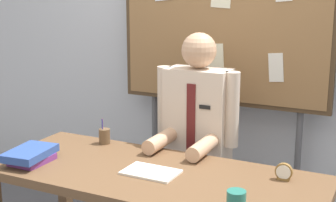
{
  "coord_description": "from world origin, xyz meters",
  "views": [
    {
      "loc": [
        1.16,
        -2.16,
        1.71
      ],
      "look_at": [
        0.0,
        0.18,
        1.09
      ],
      "focal_mm": 52.37,
      "sensor_mm": 36.0,
      "label": 1
    }
  ],
  "objects_px": {
    "desk": "(153,187)",
    "open_notebook": "(150,172)",
    "coffee_mug": "(236,200)",
    "book_stack": "(31,155)",
    "desk_clock": "(284,173)",
    "pen_holder": "(104,136)",
    "person": "(197,151)",
    "bulletin_board": "(223,29)"
  },
  "relations": [
    {
      "from": "bulletin_board",
      "to": "desk_clock",
      "type": "bearing_deg",
      "value": -51.92
    },
    {
      "from": "desk",
      "to": "bulletin_board",
      "type": "distance_m",
      "value": 1.28
    },
    {
      "from": "bulletin_board",
      "to": "desk",
      "type": "bearing_deg",
      "value": -90.01
    },
    {
      "from": "bulletin_board",
      "to": "coffee_mug",
      "type": "relative_size",
      "value": 22.47
    },
    {
      "from": "desk",
      "to": "open_notebook",
      "type": "bearing_deg",
      "value": -99.04
    },
    {
      "from": "desk",
      "to": "open_notebook",
      "type": "distance_m",
      "value": 0.09
    },
    {
      "from": "person",
      "to": "bulletin_board",
      "type": "relative_size",
      "value": 0.72
    },
    {
      "from": "book_stack",
      "to": "desk_clock",
      "type": "relative_size",
      "value": 3.48
    },
    {
      "from": "open_notebook",
      "to": "desk",
      "type": "bearing_deg",
      "value": 80.96
    },
    {
      "from": "open_notebook",
      "to": "person",
      "type": "bearing_deg",
      "value": 89.71
    },
    {
      "from": "desk",
      "to": "book_stack",
      "type": "height_order",
      "value": "book_stack"
    },
    {
      "from": "person",
      "to": "bulletin_board",
      "type": "bearing_deg",
      "value": 89.99
    },
    {
      "from": "desk",
      "to": "coffee_mug",
      "type": "height_order",
      "value": "coffee_mug"
    },
    {
      "from": "person",
      "to": "book_stack",
      "type": "bearing_deg",
      "value": -131.07
    },
    {
      "from": "pen_holder",
      "to": "coffee_mug",
      "type": "bearing_deg",
      "value": -26.73
    },
    {
      "from": "desk",
      "to": "coffee_mug",
      "type": "bearing_deg",
      "value": -23.16
    },
    {
      "from": "open_notebook",
      "to": "pen_holder",
      "type": "xyz_separation_m",
      "value": [
        -0.5,
        0.31,
        0.04
      ]
    },
    {
      "from": "book_stack",
      "to": "person",
      "type": "bearing_deg",
      "value": 48.93
    },
    {
      "from": "desk",
      "to": "person",
      "type": "relative_size",
      "value": 1.27
    },
    {
      "from": "person",
      "to": "desk_clock",
      "type": "relative_size",
      "value": 15.91
    },
    {
      "from": "coffee_mug",
      "to": "pen_holder",
      "type": "bearing_deg",
      "value": 153.27
    },
    {
      "from": "book_stack",
      "to": "coffee_mug",
      "type": "bearing_deg",
      "value": -2.63
    },
    {
      "from": "bulletin_board",
      "to": "book_stack",
      "type": "bearing_deg",
      "value": -119.39
    },
    {
      "from": "desk",
      "to": "coffee_mug",
      "type": "relative_size",
      "value": 20.61
    },
    {
      "from": "book_stack",
      "to": "desk_clock",
      "type": "xyz_separation_m",
      "value": [
        1.33,
        0.38,
        -0.0
      ]
    },
    {
      "from": "pen_holder",
      "to": "desk",
      "type": "bearing_deg",
      "value": -30.39
    },
    {
      "from": "book_stack",
      "to": "desk_clock",
      "type": "bearing_deg",
      "value": 15.8
    },
    {
      "from": "person",
      "to": "pen_holder",
      "type": "relative_size",
      "value": 8.95
    },
    {
      "from": "coffee_mug",
      "to": "book_stack",
      "type": "bearing_deg",
      "value": 177.37
    },
    {
      "from": "desk_clock",
      "to": "pen_holder",
      "type": "xyz_separation_m",
      "value": [
        -1.15,
        0.09,
        0.01
      ]
    },
    {
      "from": "desk_clock",
      "to": "desk",
      "type": "bearing_deg",
      "value": -162.91
    },
    {
      "from": "bulletin_board",
      "to": "pen_holder",
      "type": "bearing_deg",
      "value": -124.07
    },
    {
      "from": "desk",
      "to": "person",
      "type": "xyz_separation_m",
      "value": [
        0.0,
        0.6,
        0.01
      ]
    },
    {
      "from": "book_stack",
      "to": "desk_clock",
      "type": "height_order",
      "value": "desk_clock"
    },
    {
      "from": "person",
      "to": "open_notebook",
      "type": "height_order",
      "value": "person"
    },
    {
      "from": "person",
      "to": "open_notebook",
      "type": "relative_size",
      "value": 4.94
    },
    {
      "from": "desk",
      "to": "open_notebook",
      "type": "relative_size",
      "value": 6.29
    },
    {
      "from": "bulletin_board",
      "to": "pen_holder",
      "type": "distance_m",
      "value": 1.09
    },
    {
      "from": "bulletin_board",
      "to": "open_notebook",
      "type": "height_order",
      "value": "bulletin_board"
    },
    {
      "from": "person",
      "to": "desk_clock",
      "type": "distance_m",
      "value": 0.77
    },
    {
      "from": "open_notebook",
      "to": "desk_clock",
      "type": "height_order",
      "value": "desk_clock"
    },
    {
      "from": "coffee_mug",
      "to": "bulletin_board",
      "type": "bearing_deg",
      "value": 113.28
    }
  ]
}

